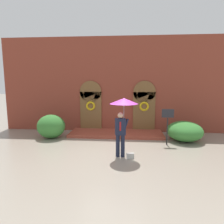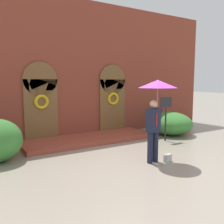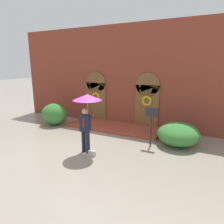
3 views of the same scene
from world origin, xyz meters
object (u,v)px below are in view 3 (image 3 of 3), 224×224
Objects in this scene: sign_post at (151,120)px; shrub_right at (178,134)px; person_with_umbrella at (87,106)px; handbag at (92,153)px; shrub_left at (54,114)px.

sign_post is 0.88× the size of shrub_right.
person_with_umbrella is 1.84m from handbag.
shrub_left is at bearing -179.41° from shrub_right.
shrub_right is at bearing 36.59° from sign_post.
shrub_left is 6.99m from shrub_right.
handbag is at bearing -135.89° from shrub_right.
shrub_left reaches higher than shrub_right.
sign_post is at bearing -6.59° from shrub_left.
handbag is 4.98m from shrub_left.
handbag is at bearing -33.18° from person_with_umbrella.
person_with_umbrella is 8.44× the size of handbag.
shrub_left is at bearing 173.41° from sign_post.
shrub_right is (1.02, 0.76, -0.67)m from sign_post.
person_with_umbrella is at bearing -31.84° from shrub_left.
sign_post is 1.44m from shrub_right.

